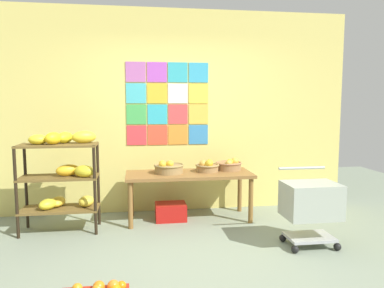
{
  "coord_description": "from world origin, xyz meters",
  "views": [
    {
      "loc": [
        -0.55,
        -3.36,
        1.53
      ],
      "look_at": [
        0.1,
        1.08,
        1.04
      ],
      "focal_mm": 34.34,
      "sensor_mm": 36.0,
      "label": 1
    }
  ],
  "objects": [
    {
      "name": "ground",
      "position": [
        0.0,
        0.0,
        0.0
      ],
      "size": [
        9.6,
        9.6,
        0.0
      ],
      "primitive_type": "plane",
      "color": "gray"
    },
    {
      "name": "banana_shelf_unit",
      "position": [
        -1.46,
        1.13,
        0.71
      ],
      "size": [
        0.91,
        0.48,
        1.2
      ],
      "color": "black",
      "rests_on": "ground"
    },
    {
      "name": "produce_crate_under_table",
      "position": [
        -0.15,
        1.36,
        0.11
      ],
      "size": [
        0.4,
        0.32,
        0.22
      ],
      "primitive_type": "cube",
      "color": "#B01713",
      "rests_on": "ground"
    },
    {
      "name": "fruit_basket_left",
      "position": [
        -0.17,
        1.36,
        0.7
      ],
      "size": [
        0.39,
        0.39,
        0.18
      ],
      "color": "olive",
      "rests_on": "display_table"
    },
    {
      "name": "fruit_basket_back_left",
      "position": [
        0.67,
        1.48,
        0.69
      ],
      "size": [
        0.36,
        0.36,
        0.17
      ],
      "color": "olive",
      "rests_on": "display_table"
    },
    {
      "name": "fruit_basket_back_right",
      "position": [
        0.35,
        1.39,
        0.7
      ],
      "size": [
        0.32,
        0.32,
        0.16
      ],
      "color": "olive",
      "rests_on": "display_table"
    },
    {
      "name": "shopping_cart",
      "position": [
        1.26,
        0.24,
        0.48
      ],
      "size": [
        0.57,
        0.47,
        0.83
      ],
      "rotation": [
        0.0,
        0.0,
        -0.02
      ],
      "color": "black",
      "rests_on": "ground"
    },
    {
      "name": "back_wall_with_art",
      "position": [
        -0.0,
        1.83,
        1.42
      ],
      "size": [
        4.94,
        0.07,
        2.83
      ],
      "color": "#DBCA67",
      "rests_on": "ground"
    },
    {
      "name": "display_table",
      "position": [
        0.1,
        1.34,
        0.55
      ],
      "size": [
        1.65,
        0.64,
        0.63
      ],
      "color": "brown",
      "rests_on": "ground"
    }
  ]
}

